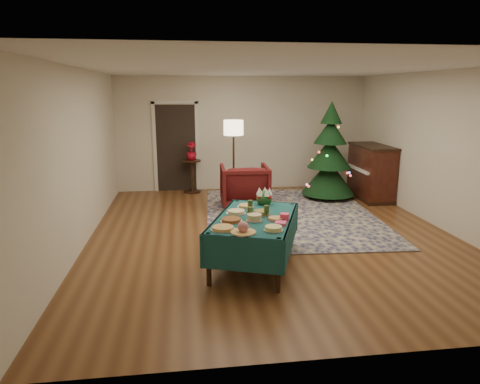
{
  "coord_description": "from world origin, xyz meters",
  "views": [
    {
      "loc": [
        -1.43,
        -6.76,
        2.35
      ],
      "look_at": [
        -0.6,
        -0.54,
        0.86
      ],
      "focal_mm": 32.0,
      "sensor_mm": 36.0,
      "label": 1
    }
  ],
  "objects": [
    {
      "name": "christmas_tree",
      "position": [
        1.77,
        2.25,
        0.96
      ],
      "size": [
        1.42,
        1.42,
        2.15
      ],
      "color": "black",
      "rests_on": "ground"
    },
    {
      "name": "platter_2",
      "position": [
        -0.37,
        -1.88,
        0.71
      ],
      "size": [
        0.25,
        0.25,
        0.06
      ],
      "color": "silver",
      "rests_on": "buffet_table"
    },
    {
      "name": "doorway",
      "position": [
        -1.6,
        3.48,
        1.1
      ],
      "size": [
        1.08,
        0.04,
        2.16
      ],
      "color": "black",
      "rests_on": "ground"
    },
    {
      "name": "platter_1",
      "position": [
        -0.75,
        -1.92,
        0.74
      ],
      "size": [
        0.32,
        0.32,
        0.15
      ],
      "color": "silver",
      "rests_on": "buffet_table"
    },
    {
      "name": "platter_5",
      "position": [
        -0.25,
        -1.45,
        0.7
      ],
      "size": [
        0.23,
        0.23,
        0.04
      ],
      "color": "silver",
      "rests_on": "buffet_table"
    },
    {
      "name": "piano",
      "position": [
        2.69,
        2.11,
        0.59
      ],
      "size": [
        0.67,
        1.39,
        1.2
      ],
      "color": "black",
      "rests_on": "ground"
    },
    {
      "name": "gift_box",
      "position": [
        -0.13,
        -1.47,
        0.73
      ],
      "size": [
        0.14,
        0.14,
        0.09
      ],
      "primitive_type": "cube",
      "rotation": [
        0.0,
        0.0,
        -0.35
      ],
      "color": "#FB456E",
      "rests_on": "buffet_table"
    },
    {
      "name": "platter_8",
      "position": [
        -0.54,
        -0.76,
        0.7
      ],
      "size": [
        0.26,
        0.26,
        0.04
      ],
      "color": "silver",
      "rests_on": "buffet_table"
    },
    {
      "name": "room_shell",
      "position": [
        0.0,
        0.0,
        1.35
      ],
      "size": [
        7.0,
        7.0,
        7.0
      ],
      "color": "#593319",
      "rests_on": "ground"
    },
    {
      "name": "rug",
      "position": [
        0.59,
        1.05,
        0.01
      ],
      "size": [
        3.46,
        4.39,
        0.02
      ],
      "primitive_type": "cube",
      "rotation": [
        0.0,
        0.0,
        -0.06
      ],
      "color": "#121646",
      "rests_on": "ground"
    },
    {
      "name": "side_table",
      "position": [
        -1.25,
        3.2,
        0.38
      ],
      "size": [
        0.43,
        0.43,
        0.78
      ],
      "color": "black",
      "rests_on": "ground"
    },
    {
      "name": "platter_3",
      "position": [
        -0.84,
        -1.45,
        0.7
      ],
      "size": [
        0.3,
        0.3,
        0.05
      ],
      "color": "silver",
      "rests_on": "buffet_table"
    },
    {
      "name": "platter_0",
      "position": [
        -0.98,
        -1.77,
        0.7
      ],
      "size": [
        0.31,
        0.31,
        0.04
      ],
      "color": "silver",
      "rests_on": "buffet_table"
    },
    {
      "name": "platter_7",
      "position": [
        -0.39,
        -1.19,
        0.71
      ],
      "size": [
        0.24,
        0.24,
        0.07
      ],
      "color": "silver",
      "rests_on": "buffet_table"
    },
    {
      "name": "armchair",
      "position": [
        -0.21,
        1.71,
        0.49
      ],
      "size": [
        0.98,
        0.92,
        0.98
      ],
      "primitive_type": "imported",
      "rotation": [
        0.0,
        0.0,
        3.11
      ],
      "color": "#4F1011",
      "rests_on": "ground"
    },
    {
      "name": "centerpiece",
      "position": [
        -0.25,
        -0.63,
        0.8
      ],
      "size": [
        0.25,
        0.25,
        0.28
      ],
      "color": "#1E4C1E",
      "rests_on": "buffet_table"
    },
    {
      "name": "platter_4",
      "position": [
        -0.54,
        -1.45,
        0.73
      ],
      "size": [
        0.23,
        0.23,
        0.09
      ],
      "color": "silver",
      "rests_on": "buffet_table"
    },
    {
      "name": "napkin_stack",
      "position": [
        -0.23,
        -1.65,
        0.7
      ],
      "size": [
        0.17,
        0.17,
        0.04
      ],
      "primitive_type": "cube",
      "rotation": [
        0.0,
        0.0,
        -0.35
      ],
      "color": "#FC467F",
      "rests_on": "buffet_table"
    },
    {
      "name": "goblet_2",
      "position": [
        -0.57,
        -1.34,
        0.77
      ],
      "size": [
        0.07,
        0.07,
        0.16
      ],
      "color": "#2D471E",
      "rests_on": "buffet_table"
    },
    {
      "name": "platter_6",
      "position": [
        -0.73,
        -1.07,
        0.7
      ],
      "size": [
        0.28,
        0.28,
        0.05
      ],
      "color": "silver",
      "rests_on": "buffet_table"
    },
    {
      "name": "potted_plant",
      "position": [
        -1.25,
        3.2,
        0.9
      ],
      "size": [
        0.24,
        0.43,
        0.24
      ],
      "primitive_type": "imported",
      "color": "#A80C1D",
      "rests_on": "side_table"
    },
    {
      "name": "goblet_1",
      "position": [
        -0.34,
        -1.28,
        0.77
      ],
      "size": [
        0.07,
        0.07,
        0.16
      ],
      "color": "#2D471E",
      "rests_on": "buffet_table"
    },
    {
      "name": "goblet_0",
      "position": [
        -0.52,
        -0.98,
        0.77
      ],
      "size": [
        0.07,
        0.07,
        0.16
      ],
      "color": "#2D471E",
      "rests_on": "buffet_table"
    },
    {
      "name": "buffet_table",
      "position": [
        -0.5,
        -1.27,
        0.55
      ],
      "size": [
        1.56,
        2.0,
        0.68
      ],
      "color": "black",
      "rests_on": "ground"
    },
    {
      "name": "floor_lamp",
      "position": [
        -0.35,
        2.38,
        1.48
      ],
      "size": [
        0.42,
        0.42,
        1.75
      ],
      "color": "#A57F3F",
      "rests_on": "ground"
    }
  ]
}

